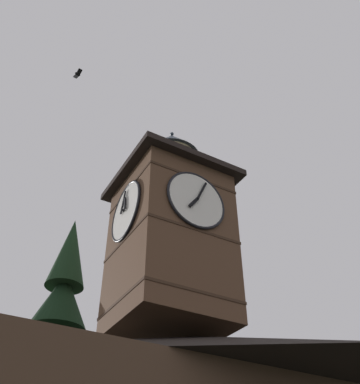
% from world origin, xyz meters
% --- Properties ---
extents(clock_tower, '(4.24, 4.24, 8.91)m').
position_xyz_m(clock_tower, '(0.02, -0.84, 10.95)').
color(clock_tower, brown).
rests_on(clock_tower, building_main).
extents(flying_bird_low, '(0.27, 0.62, 0.14)m').
position_xyz_m(flying_bird_low, '(4.25, -2.05, 18.74)').
color(flying_bird_low, black).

